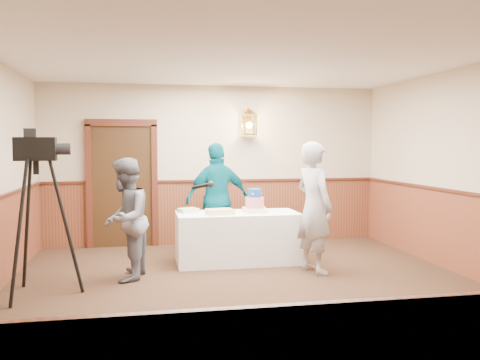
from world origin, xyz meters
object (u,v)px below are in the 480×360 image
(tiered_cake, at_px, (255,203))
(sheet_cake_yellow, at_px, (220,212))
(baker, at_px, (314,207))
(display_table, at_px, (238,238))
(tv_camera_rig, at_px, (38,225))
(interviewer, at_px, (126,219))
(assistant_p, at_px, (218,199))
(sheet_cake_green, at_px, (188,210))

(tiered_cake, distance_m, sheet_cake_yellow, 0.56)
(sheet_cake_yellow, bearing_deg, baker, -27.69)
(display_table, bearing_deg, tv_camera_rig, -154.88)
(tv_camera_rig, bearing_deg, interviewer, 24.97)
(assistant_p, bearing_deg, interviewer, 30.48)
(tiered_cake, relative_size, tv_camera_rig, 0.20)
(tiered_cake, relative_size, sheet_cake_yellow, 1.00)
(assistant_p, xyz_separation_m, tv_camera_rig, (-2.37, -1.81, -0.07))
(sheet_cake_green, bearing_deg, interviewer, -136.36)
(assistant_p, relative_size, tv_camera_rig, 0.97)
(tiered_cake, height_order, tv_camera_rig, tv_camera_rig)
(sheet_cake_green, bearing_deg, assistant_p, 41.42)
(tiered_cake, xyz_separation_m, assistant_p, (-0.47, 0.63, 0.01))
(display_table, xyz_separation_m, baker, (0.93, -0.77, 0.53))
(interviewer, bearing_deg, tiered_cake, 120.88)
(tiered_cake, distance_m, sheet_cake_green, 1.00)
(tiered_cake, xyz_separation_m, sheet_cake_yellow, (-0.54, -0.10, -0.10))
(sheet_cake_yellow, xyz_separation_m, tv_camera_rig, (-2.29, -1.08, 0.04))
(tiered_cake, height_order, interviewer, interviewer)
(display_table, height_order, tv_camera_rig, tv_camera_rig)
(sheet_cake_green, xyz_separation_m, interviewer, (-0.88, -0.84, 0.01))
(display_table, distance_m, tiered_cake, 0.57)
(display_table, xyz_separation_m, sheet_cake_green, (-0.72, 0.16, 0.41))
(tiered_cake, xyz_separation_m, baker, (0.67, -0.74, 0.01))
(baker, distance_m, assistant_p, 1.78)
(sheet_cake_yellow, xyz_separation_m, baker, (1.21, -0.64, 0.11))
(assistant_p, distance_m, tv_camera_rig, 2.98)
(tiered_cake, distance_m, interviewer, 1.97)
(tv_camera_rig, bearing_deg, sheet_cake_green, 33.06)
(tiered_cake, height_order, assistant_p, assistant_p)
(tiered_cake, bearing_deg, display_table, 173.80)
(baker, relative_size, assistant_p, 1.01)
(assistant_p, bearing_deg, baker, 117.29)
(assistant_p, bearing_deg, sheet_cake_green, 29.06)
(interviewer, relative_size, assistant_p, 0.89)
(sheet_cake_green, distance_m, assistant_p, 0.69)
(tiered_cake, bearing_deg, interviewer, -160.51)
(tiered_cake, xyz_separation_m, tv_camera_rig, (-2.83, -1.18, -0.06))
(baker, bearing_deg, sheet_cake_green, 40.98)
(sheet_cake_yellow, relative_size, interviewer, 0.23)
(baker, bearing_deg, sheet_cake_yellow, 42.56)
(display_table, height_order, interviewer, interviewer)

